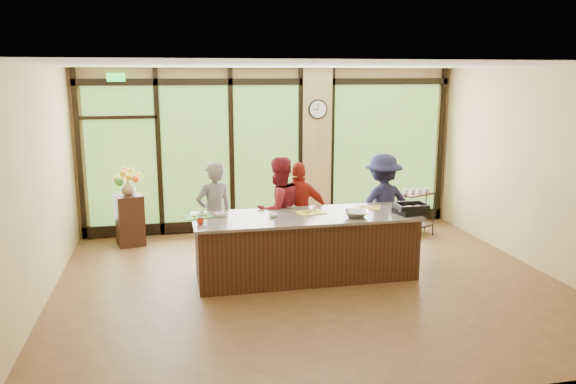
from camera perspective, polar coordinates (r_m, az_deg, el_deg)
name	(u,v)px	position (r m, az deg, el deg)	size (l,w,h in m)	color
floor	(310,284)	(8.00, 2.29, -9.27)	(7.00, 7.00, 0.00)	#50361C
ceiling	(312,65)	(7.46, 2.49, 12.76)	(7.00, 7.00, 0.00)	silver
back_wall	(272,150)	(10.48, -1.69, 4.29)	(7.00, 7.00, 0.00)	tan
left_wall	(34,190)	(7.54, -24.36, 0.22)	(6.00, 6.00, 0.00)	tan
right_wall	(541,170)	(9.10, 24.28, 2.07)	(6.00, 6.00, 0.00)	tan
window_wall	(281,156)	(10.48, -0.76, 3.72)	(6.90, 0.12, 3.00)	tan
island_base	(306,247)	(8.13, 1.80, -5.63)	(3.10, 1.00, 0.88)	black
countertop	(306,216)	(8.00, 1.82, -2.49)	(3.20, 1.10, 0.04)	#6E635B
wall_clock	(318,109)	(10.47, 3.05, 8.40)	(0.36, 0.04, 0.36)	black
cook_left	(214,214)	(8.55, -7.48, -2.27)	(0.59, 0.39, 1.62)	slate
cook_midleft	(279,211)	(8.60, -0.97, -1.92)	(0.81, 0.63, 1.67)	maroon
cook_midright	(300,211)	(8.80, 1.18, -1.97)	(0.91, 0.38, 1.55)	maroon
cook_right	(382,205)	(9.14, 9.56, -1.30)	(1.07, 0.61, 1.65)	#1B1C3B
roasting_pan	(411,211)	(8.26, 12.38, -1.89)	(0.44, 0.34, 0.08)	black
mixing_bowl	(356,214)	(7.95, 6.94, -2.20)	(0.36, 0.36, 0.09)	silver
cutting_board_left	(199,217)	(7.98, -9.07, -2.48)	(0.39, 0.29, 0.01)	#2F8331
cutting_board_center	(310,212)	(8.12, 2.29, -2.09)	(0.39, 0.29, 0.01)	gold
cutting_board_right	(369,208)	(8.49, 8.18, -1.58)	(0.36, 0.27, 0.01)	gold
prep_bowl_near	(220,215)	(7.96, -6.89, -2.31)	(0.17, 0.17, 0.05)	white
prep_bowl_mid	(273,215)	(7.89, -1.53, -2.39)	(0.13, 0.13, 0.04)	white
prep_bowl_far	(291,207)	(8.41, 0.27, -1.51)	(0.14, 0.14, 0.03)	white
red_ramekin	(200,221)	(7.58, -8.91, -2.98)	(0.10, 0.10, 0.08)	#AA2411
flower_stand	(130,220)	(9.99, -15.76, -2.76)	(0.44, 0.44, 0.87)	black
flower_vase	(128,188)	(9.87, -15.94, 0.42)	(0.25, 0.25, 0.26)	olive
bar_cart	(415,207)	(10.49, 12.82, -1.49)	(0.71, 0.58, 0.85)	black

